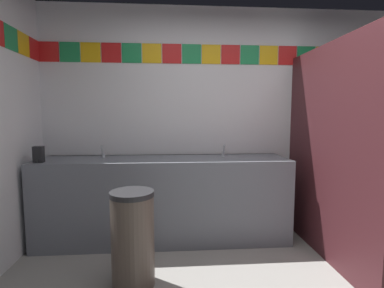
# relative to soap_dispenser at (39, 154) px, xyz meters

# --- Properties ---
(wall_back) EXTENTS (4.29, 0.09, 2.59)m
(wall_back) POSITION_rel_soap_dispenser_xyz_m (1.98, 0.51, 0.32)
(wall_back) COLOR silver
(wall_back) RESTS_ON ground_plane
(vanity_counter) EXTENTS (2.65, 0.59, 0.90)m
(vanity_counter) POSITION_rel_soap_dispenser_xyz_m (1.22, 0.18, -0.52)
(vanity_counter) COLOR slate
(vanity_counter) RESTS_ON ground_plane
(faucet_left) EXTENTS (0.04, 0.10, 0.14)m
(faucet_left) POSITION_rel_soap_dispenser_xyz_m (0.55, 0.27, -0.03)
(faucet_left) COLOR silver
(faucet_left) RESTS_ON vanity_counter
(faucet_right) EXTENTS (0.04, 0.10, 0.14)m
(faucet_right) POSITION_rel_soap_dispenser_xyz_m (1.88, 0.27, -0.03)
(faucet_right) COLOR silver
(faucet_right) RESTS_ON vanity_counter
(soap_dispenser) EXTENTS (0.09, 0.09, 0.16)m
(soap_dispenser) POSITION_rel_soap_dispenser_xyz_m (0.00, 0.00, 0.00)
(soap_dispenser) COLOR black
(soap_dispenser) RESTS_ON vanity_counter
(stall_divider) EXTENTS (0.92, 1.58, 2.02)m
(stall_divider) POSITION_rel_soap_dispenser_xyz_m (2.90, -0.58, 0.03)
(stall_divider) COLOR #471E23
(stall_divider) RESTS_ON ground_plane
(toilet) EXTENTS (0.39, 0.49, 0.74)m
(toilet) POSITION_rel_soap_dispenser_xyz_m (3.39, 0.10, -0.67)
(toilet) COLOR white
(toilet) RESTS_ON ground_plane
(trash_bin) EXTENTS (0.35, 0.35, 0.77)m
(trash_bin) POSITION_rel_soap_dispenser_xyz_m (0.98, -0.66, -0.59)
(trash_bin) COLOR brown
(trash_bin) RESTS_ON ground_plane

